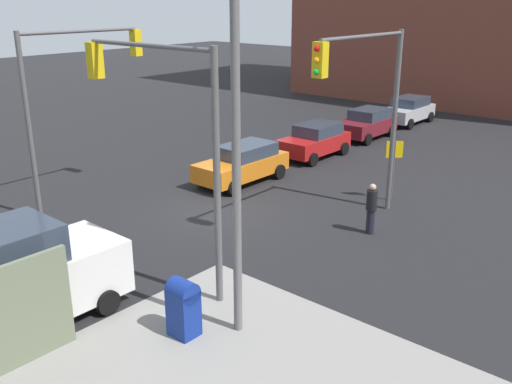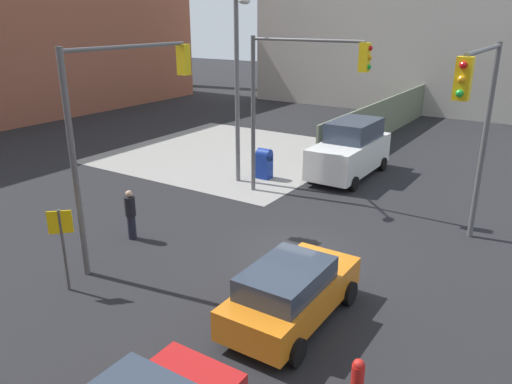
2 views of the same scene
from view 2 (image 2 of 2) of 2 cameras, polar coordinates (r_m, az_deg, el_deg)
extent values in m
plane|color=black|center=(16.25, 4.28, -7.00)|extent=(120.00, 120.00, 0.00)
cube|color=gray|center=(27.94, -2.97, 4.47)|extent=(12.00, 12.00, 0.01)
cube|color=slate|center=(32.29, 14.33, 8.12)|extent=(18.50, 0.12, 2.40)
cylinder|color=brown|center=(56.16, -8.62, 20.51)|extent=(1.80, 1.80, 16.86)
cylinder|color=#59595B|center=(14.66, -20.06, 2.51)|extent=(0.18, 0.18, 6.50)
cylinder|color=#59595B|center=(15.65, -14.32, 15.79)|extent=(4.77, 0.12, 0.12)
cube|color=yellow|center=(17.40, -8.29, 14.74)|extent=(0.32, 0.36, 1.00)
sphere|color=red|center=(17.52, -7.94, 15.83)|extent=(0.18, 0.18, 0.18)
sphere|color=orange|center=(17.54, -7.89, 14.79)|extent=(0.18, 0.18, 0.18)
sphere|color=green|center=(17.57, -7.84, 13.75)|extent=(0.18, 0.18, 0.18)
cylinder|color=#59595B|center=(17.93, 24.56, 4.88)|extent=(0.18, 0.18, 6.50)
cylinder|color=#59595B|center=(15.16, 24.71, 14.56)|extent=(4.75, 0.12, 0.12)
cube|color=yellow|center=(12.87, 22.60, 11.87)|extent=(0.32, 0.36, 1.00)
sphere|color=red|center=(12.66, 22.62, 13.24)|extent=(0.18, 0.18, 0.18)
sphere|color=orange|center=(12.69, 22.43, 11.81)|extent=(0.18, 0.18, 0.18)
sphere|color=green|center=(12.73, 22.25, 10.39)|extent=(0.18, 0.18, 0.18)
cylinder|color=#59595B|center=(21.11, -0.33, 8.61)|extent=(0.18, 0.18, 6.50)
cylinder|color=#59595B|center=(19.55, 5.70, 16.90)|extent=(0.12, 4.72, 0.12)
cube|color=yellow|center=(18.61, 12.30, 14.80)|extent=(0.36, 0.32, 1.00)
sphere|color=red|center=(18.53, 12.91, 15.73)|extent=(0.18, 0.18, 0.18)
sphere|color=orange|center=(18.55, 12.84, 14.75)|extent=(0.18, 0.18, 0.18)
sphere|color=green|center=(18.58, 12.76, 13.77)|extent=(0.18, 0.18, 0.18)
cylinder|color=slate|center=(22.28, -2.18, 11.13)|extent=(0.20, 0.20, 8.00)
ellipsoid|color=silver|center=(19.67, -1.32, 20.99)|extent=(0.56, 0.36, 0.24)
cylinder|color=#4C4C4C|center=(14.61, -21.09, -6.30)|extent=(0.08, 0.08, 2.40)
cube|color=yellow|center=(14.28, -21.50, -3.22)|extent=(0.48, 0.48, 0.64)
cube|color=navy|center=(23.40, 0.95, 2.95)|extent=(0.56, 0.64, 1.15)
cylinder|color=navy|center=(23.24, 0.95, 4.31)|extent=(0.56, 0.64, 0.56)
cylinder|color=red|center=(10.73, 11.50, -20.54)|extent=(0.26, 0.26, 0.80)
sphere|color=red|center=(10.46, 11.66, -18.78)|extent=(0.24, 0.24, 0.24)
cube|color=orange|center=(12.65, 4.23, -11.70)|extent=(4.29, 1.80, 0.75)
cube|color=#2D3847|center=(12.06, 3.51, -9.78)|extent=(2.40, 1.58, 0.55)
cylinder|color=black|center=(14.31, 3.87, -9.44)|extent=(0.64, 0.22, 0.64)
cylinder|color=black|center=(13.66, 10.60, -11.29)|extent=(0.64, 0.22, 0.64)
cylinder|color=black|center=(12.22, -3.08, -15.00)|extent=(0.64, 0.22, 0.64)
cylinder|color=black|center=(11.44, 4.61, -17.76)|extent=(0.64, 0.22, 0.64)
cube|color=white|center=(23.98, 10.61, 4.13)|extent=(5.40, 2.10, 1.40)
cube|color=#2D3847|center=(24.10, 11.18, 6.99)|extent=(3.02, 1.85, 0.90)
cylinder|color=black|center=(22.17, 11.14, 0.94)|extent=(0.64, 0.22, 0.64)
cylinder|color=black|center=(22.98, 6.30, 1.86)|extent=(0.64, 0.22, 0.64)
cylinder|color=black|center=(25.48, 14.30, 3.13)|extent=(0.64, 0.22, 0.64)
cylinder|color=black|center=(26.19, 9.97, 3.88)|extent=(0.64, 0.22, 0.64)
cylinder|color=black|center=(17.32, -14.21, -1.59)|extent=(0.36, 0.36, 0.67)
sphere|color=tan|center=(17.16, -14.33, -0.19)|extent=(0.23, 0.23, 0.23)
cylinder|color=#1E1E2D|center=(17.60, -14.00, -3.90)|extent=(0.28, 0.28, 0.85)
camera|label=1|loc=(33.82, -5.17, 19.96)|focal=40.00mm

